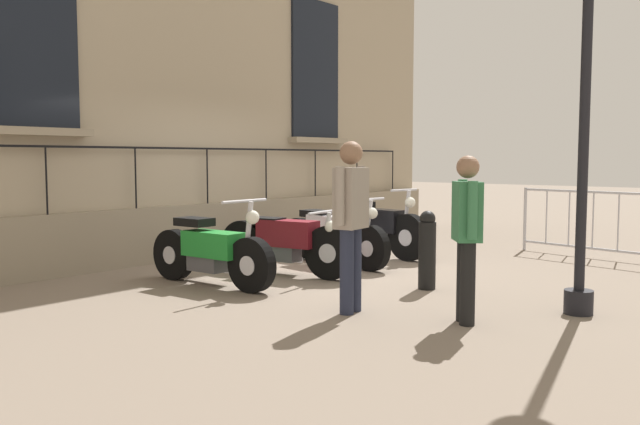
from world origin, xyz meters
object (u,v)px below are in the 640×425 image
Objects in this scene: lamppost at (587,39)px; pedestrian_walking at (467,230)px; motorcycle_white at (334,236)px; motorcycle_maroon at (285,242)px; crowd_barrier at (581,221)px; motorcycle_green at (211,252)px; motorcycle_black at (374,228)px; pedestrian_standing at (351,216)px; bollard at (427,250)px.

lamppost is 2.19m from pedestrian_walking.
pedestrian_walking is (3.06, -1.90, 0.45)m from motorcycle_white.
motorcycle_maroon is 4.82m from crowd_barrier.
pedestrian_walking is at bearing 5.03° from motorcycle_green.
motorcycle_black is at bearing 92.42° from motorcycle_maroon.
pedestrian_standing is at bearing -58.77° from motorcycle_black.
motorcycle_white is at bearing -129.22° from crowd_barrier.
lamppost reaches higher than motorcycle_maroon.
pedestrian_walking reaches higher than bollard.
motorcycle_green is 3.28m from motorcycle_black.
motorcycle_maroon is 2.31m from pedestrian_standing.
pedestrian_standing is (1.93, -1.15, 0.53)m from motorcycle_maroon.
pedestrian_standing is at bearing -95.67° from crowd_barrier.
bollard is 0.54× the size of pedestrian_standing.
crowd_barrier is 1.27× the size of pedestrian_walking.
lamppost is 4.42× the size of bollard.
motorcycle_maroon is 1.09m from motorcycle_white.
pedestrian_standing is 1.09× the size of pedestrian_walking.
motorcycle_black is 0.52× the size of lamppost.
motorcycle_black is 2.31× the size of bollard.
crowd_barrier reaches higher than motorcycle_white.
motorcycle_maroon is at bearing -87.58° from motorcycle_black.
pedestrian_standing is (2.02, -3.33, 0.53)m from motorcycle_black.
pedestrian_walking is (3.22, 0.28, 0.47)m from motorcycle_green.
lamppost is 2.62× the size of pedestrian_walking.
pedestrian_standing is (-0.53, -5.30, 0.40)m from crowd_barrier.
motorcycle_white is 3.03m from pedestrian_standing.
lamppost reaches higher than bollard.
crowd_barrier is at bearing 63.14° from motorcycle_green.
lamppost reaches higher than motorcycle_green.
pedestrian_walking is at bearing -83.59° from crowd_barrier.
bollard is (1.91, 0.37, 0.03)m from motorcycle_maroon.
motorcycle_green is at bearing -116.86° from crowd_barrier.
motorcycle_white is at bearing 167.14° from lamppost.
motorcycle_green is 5.88m from crowd_barrier.
crowd_barrier is (-1.26, 3.92, -2.11)m from lamppost.
motorcycle_black is 3.22m from crowd_barrier.
pedestrian_walking is at bearing -43.95° from motorcycle_black.
crowd_barrier reaches higher than bollard.
lamppost reaches higher than pedestrian_standing.
crowd_barrier reaches higher than motorcycle_maroon.
motorcycle_green is 0.49× the size of lamppost.
bollard is (2.11, 1.47, 0.06)m from motorcycle_green.
crowd_barrier is (2.45, 4.15, 0.13)m from motorcycle_maroon.
lamppost is at bearing 3.50° from motorcycle_maroon.
bollard is at bearing 11.06° from motorcycle_maroon.
motorcycle_maroon is 4.34m from lamppost.
crowd_barrier is at bearing 107.75° from lamppost.
pedestrian_walking is at bearing -123.83° from lamppost.
pedestrian_walking is (0.56, -4.96, 0.31)m from crowd_barrier.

